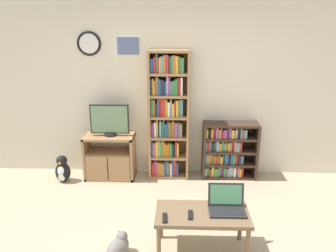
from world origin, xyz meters
TOP-DOWN VIEW (x-y plane):
  - wall_back at (-0.01, 2.13)m, footprint 6.16×0.09m
  - tv_stand at (-0.92, 1.85)m, footprint 0.75×0.42m
  - television at (-0.90, 1.85)m, footprint 0.58×0.18m
  - bookshelf_tall at (-0.04, 1.94)m, footprint 0.60×0.32m
  - bookshelf_short at (0.87, 1.94)m, footprint 0.83×0.31m
  - coffee_table at (0.38, 0.15)m, footprint 0.95×0.48m
  - laptop at (0.63, 0.21)m, footprint 0.37×0.28m
  - remote_near_laptop at (0.00, 0.02)m, footprint 0.05×0.16m
  - remote_far_from_laptop at (0.25, 0.08)m, footprint 0.05×0.16m
  - cat at (-0.47, 0.02)m, footprint 0.29×0.56m
  - penguin_figurine at (-1.61, 1.66)m, footprint 0.22×0.20m

SIDE VIEW (x-z plane):
  - cat at x=-0.47m, z-range -0.02..0.24m
  - penguin_figurine at x=-1.61m, z-range -0.02..0.40m
  - tv_stand at x=-0.92m, z-range 0.00..0.68m
  - coffee_table at x=0.38m, z-range 0.17..0.63m
  - bookshelf_short at x=0.87m, z-range -0.01..0.86m
  - remote_near_laptop at x=0.00m, z-range 0.45..0.47m
  - remote_far_from_laptop at x=0.25m, z-range 0.45..0.47m
  - laptop at x=0.63m, z-range 0.39..0.64m
  - television at x=-0.90m, z-range 0.68..1.16m
  - bookshelf_tall at x=-0.04m, z-range 0.00..1.94m
  - wall_back at x=-0.01m, z-range 0.01..2.61m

